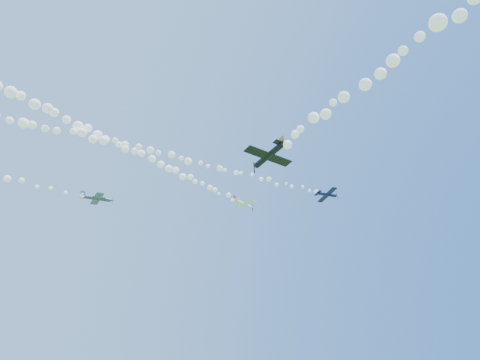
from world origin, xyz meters
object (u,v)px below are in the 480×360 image
plane_white (243,204)px  plane_black (269,156)px  plane_grey (97,198)px  plane_navy (327,195)px

plane_white → plane_black: 43.64m
plane_grey → plane_black: 37.46m
plane_navy → plane_grey: plane_navy is taller
plane_white → plane_navy: plane_white is taller
plane_white → plane_navy: 21.18m
plane_white → plane_navy: bearing=-70.1°
plane_white → plane_black: plane_white is taller
plane_white → plane_black: (-16.65, -37.70, -14.33)m
plane_white → plane_grey: 36.95m
plane_white → plane_grey: size_ratio=1.17×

